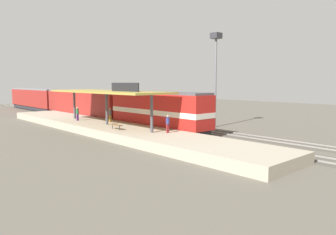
{
  "coord_description": "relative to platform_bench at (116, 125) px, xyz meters",
  "views": [
    {
      "loc": [
        -23.48,
        -31.13,
        5.62
      ],
      "look_at": [
        -1.38,
        -6.73,
        2.0
      ],
      "focal_mm": 34.08,
      "sensor_mm": 36.0,
      "label": 1
    }
  ],
  "objects": [
    {
      "name": "person_boarding",
      "position": [
        2.79,
        5.56,
        0.51
      ],
      "size": [
        0.34,
        0.34,
        1.71
      ],
      "color": "olive",
      "rests_on": "platform"
    },
    {
      "name": "station_canopy",
      "position": [
        1.4,
        3.91,
        3.19
      ],
      "size": [
        5.2,
        18.0,
        4.7
      ],
      "color": "#47474C",
      "rests_on": "platform"
    },
    {
      "name": "track_near",
      "position": [
        6.0,
        4.0,
        -1.31
      ],
      "size": [
        3.2,
        110.0,
        0.16
      ],
      "color": "#4E4941",
      "rests_on": "ground"
    },
    {
      "name": "ground_plane",
      "position": [
        8.0,
        4.0,
        -1.34
      ],
      "size": [
        120.0,
        120.0,
        0.0
      ],
      "primitive_type": "plane",
      "color": "#5B564C"
    },
    {
      "name": "light_mast",
      "position": [
        13.8,
        -1.43,
        7.05
      ],
      "size": [
        1.1,
        1.1,
        11.7
      ],
      "color": "slate",
      "rests_on": "ground"
    },
    {
      "name": "locomotive",
      "position": [
        6.0,
        0.47,
        1.07
      ],
      "size": [
        2.93,
        14.43,
        4.44
      ],
      "color": "#28282D",
      "rests_on": "track_near"
    },
    {
      "name": "person_walking",
      "position": [
        0.61,
        9.63,
        0.51
      ],
      "size": [
        0.34,
        0.34,
        1.71
      ],
      "color": "#663375",
      "rests_on": "platform"
    },
    {
      "name": "platform",
      "position": [
        1.4,
        4.0,
        -0.89
      ],
      "size": [
        6.0,
        44.0,
        0.9
      ],
      "primitive_type": "cube",
      "color": "#A89E89",
      "rests_on": "ground"
    },
    {
      "name": "person_waiting",
      "position": [
        2.42,
        -5.12,
        0.51
      ],
      "size": [
        0.34,
        0.34,
        1.71
      ],
      "color": "maroon",
      "rests_on": "platform"
    },
    {
      "name": "passenger_carriage_rear",
      "position": [
        6.0,
        39.27,
        0.97
      ],
      "size": [
        2.9,
        20.0,
        4.24
      ],
      "color": "#28282D",
      "rests_on": "track_near"
    },
    {
      "name": "track_far",
      "position": [
        10.6,
        4.0,
        -1.31
      ],
      "size": [
        3.2,
        110.0,
        0.16
      ],
      "color": "#4E4941",
      "rests_on": "ground"
    },
    {
      "name": "platform_bench",
      "position": [
        0.0,
        0.0,
        0.0
      ],
      "size": [
        0.44,
        1.7,
        0.5
      ],
      "color": "#333338",
      "rests_on": "platform"
    },
    {
      "name": "passenger_carriage_front",
      "position": [
        6.0,
        18.47,
        0.97
      ],
      "size": [
        2.9,
        20.0,
        4.24
      ],
      "color": "#28282D",
      "rests_on": "track_near"
    }
  ]
}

